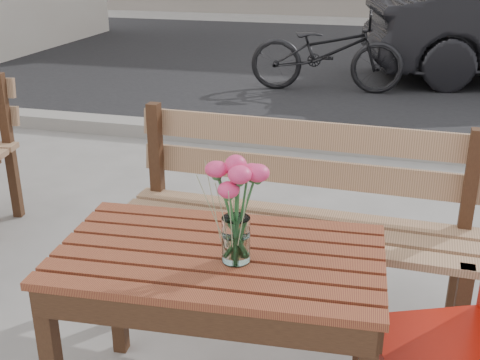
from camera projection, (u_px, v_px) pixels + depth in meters
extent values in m
cube|color=black|center=(365.00, 62.00, 8.60)|extent=(30.00, 8.00, 0.00)
cube|color=gray|center=(331.00, 143.00, 4.99)|extent=(30.00, 0.25, 0.12)
cube|color=#571E16|center=(219.00, 255.00, 1.99)|extent=(1.12, 0.70, 0.03)
cube|color=black|center=(116.00, 284.00, 2.45)|extent=(0.06, 0.06, 0.64)
cube|color=black|center=(364.00, 311.00, 2.27)|extent=(0.06, 0.06, 0.64)
cube|color=#856045|center=(292.00, 227.00, 2.56)|extent=(1.55, 0.47, 0.03)
cube|color=#856045|center=(304.00, 153.00, 2.67)|extent=(1.53, 0.08, 0.42)
cube|color=black|center=(127.00, 271.00, 2.68)|extent=(0.06, 0.06, 0.50)
cube|color=black|center=(459.00, 326.00, 2.30)|extent=(0.06, 0.06, 0.50)
cube|color=black|center=(157.00, 198.00, 2.91)|extent=(0.06, 0.06, 0.93)
cube|color=black|center=(463.00, 236.00, 2.53)|extent=(0.06, 0.06, 0.93)
cube|color=#9F1509|center=(456.00, 358.00, 1.80)|extent=(0.59, 0.59, 0.04)
cylinder|color=white|center=(236.00, 240.00, 1.90)|extent=(0.09, 0.09, 0.15)
cylinder|color=#2D6A35|center=(236.00, 218.00, 1.87)|extent=(0.05, 0.05, 0.30)
cube|color=black|center=(8.00, 148.00, 3.63)|extent=(0.06, 0.06, 0.91)
imported|color=black|center=(327.00, 52.00, 6.81)|extent=(1.76, 0.71, 0.91)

